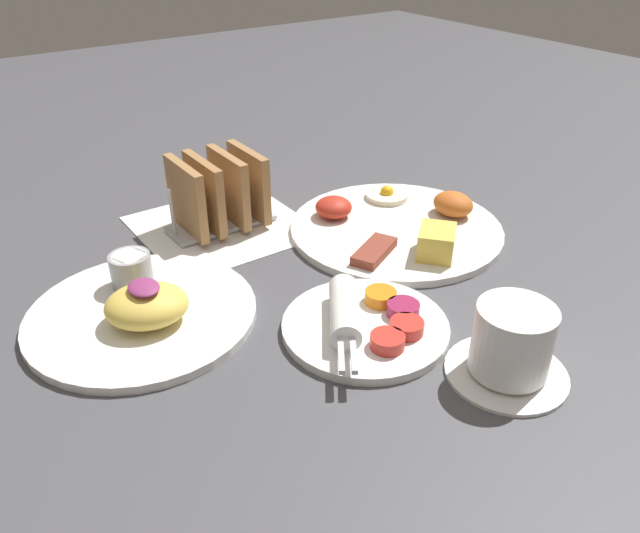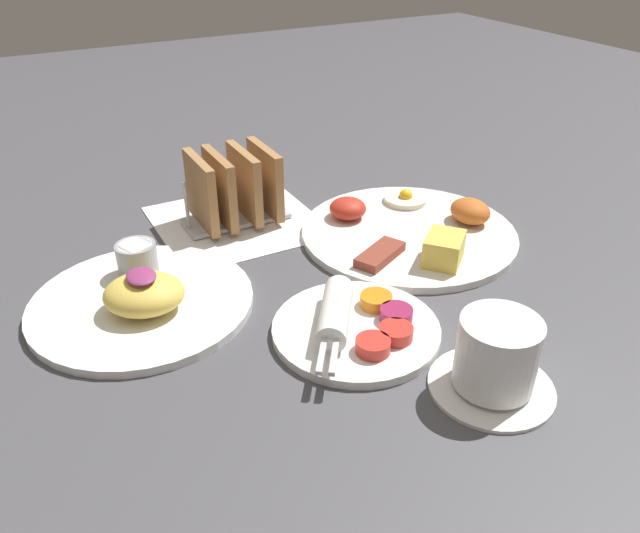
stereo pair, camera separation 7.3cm
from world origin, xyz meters
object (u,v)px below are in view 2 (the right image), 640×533
toast_rack (234,189)px  coffee_cup (496,359)px  plate_breakfast (411,230)px  plate_foreground (142,295)px  plate_condiments (356,325)px

toast_rack → coffee_cup: toast_rack is taller
plate_breakfast → toast_rack: size_ratio=1.99×
plate_foreground → coffee_cup: 0.39m
coffee_cup → toast_rack: bearing=-169.6°
toast_rack → coffee_cup: bearing=10.4°
plate_condiments → coffee_cup: coffee_cup is taller
plate_condiments → toast_rack: (-0.31, -0.01, 0.04)m
coffee_cup → plate_foreground: bearing=-139.2°
plate_breakfast → toast_rack: bearing=-128.6°
plate_foreground → toast_rack: 0.23m
plate_condiments → plate_foreground: plate_foreground is taller
plate_breakfast → plate_condiments: plate_breakfast is taller
toast_rack → coffee_cup: (0.45, 0.08, -0.02)m
plate_condiments → plate_foreground: bearing=-130.7°
plate_breakfast → plate_condiments: bearing=-49.9°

